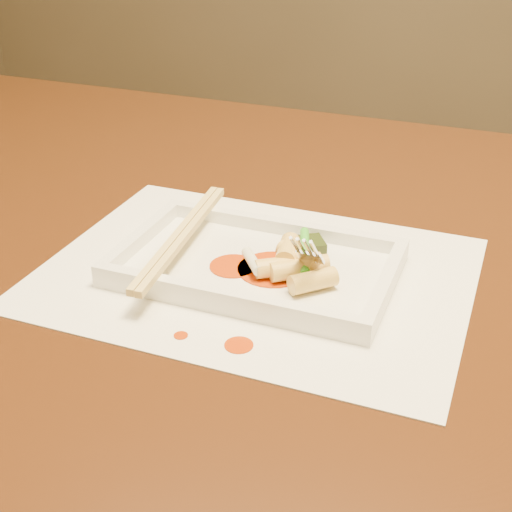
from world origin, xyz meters
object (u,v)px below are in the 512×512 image
(plate_base, at_px, (256,269))
(chopstick_a, at_px, (178,235))
(table, at_px, (245,320))
(placemat, at_px, (256,273))
(fork, at_px, (337,198))

(plate_base, distance_m, chopstick_a, 0.08)
(table, xyz_separation_m, placemat, (0.04, -0.06, 0.10))
(fork, bearing_deg, placemat, -165.58)
(placemat, distance_m, plate_base, 0.00)
(table, height_order, plate_base, plate_base)
(table, xyz_separation_m, fork, (0.11, -0.04, 0.18))
(plate_base, xyz_separation_m, fork, (0.07, 0.02, 0.08))
(table, distance_m, fork, 0.22)
(placemat, xyz_separation_m, plate_base, (0.00, -0.00, 0.00))
(chopstick_a, bearing_deg, placemat, 0.00)
(table, bearing_deg, plate_base, -58.92)
(table, xyz_separation_m, chopstick_a, (-0.05, -0.06, 0.13))
(plate_base, height_order, chopstick_a, chopstick_a)
(placemat, height_order, plate_base, plate_base)
(plate_base, relative_size, fork, 1.86)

